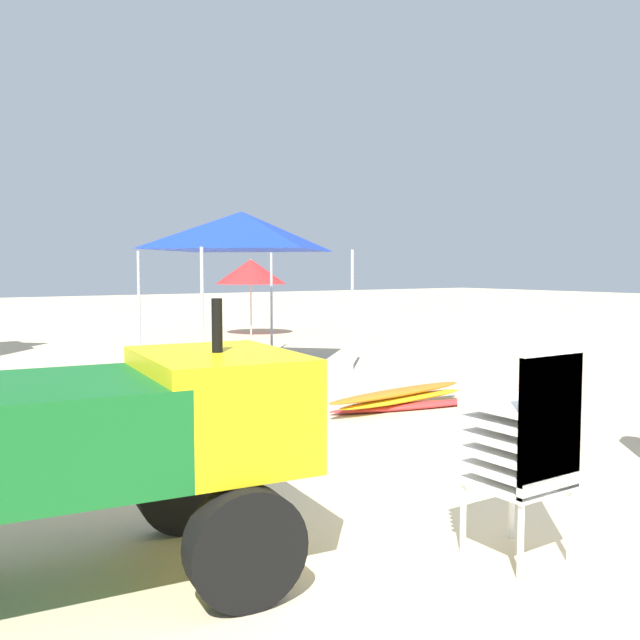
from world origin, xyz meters
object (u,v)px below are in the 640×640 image
stacked_plastic_chairs (532,434)px  popup_canopy (242,231)px  utility_cart (66,443)px  beach_umbrella_mid (251,272)px  surfboard_pile (403,399)px

stacked_plastic_chairs → popup_canopy: size_ratio=0.48×
utility_cart → beach_umbrella_mid: 13.79m
utility_cart → surfboard_pile: (4.48, 2.60, -0.66)m
utility_cart → stacked_plastic_chairs: bearing=-25.7°
popup_canopy → beach_umbrella_mid: 5.60m
surfboard_pile → popup_canopy: popup_canopy is taller
stacked_plastic_chairs → beach_umbrella_mid: bearing=68.4°
popup_canopy → surfboard_pile: bearing=-91.0°
popup_canopy → utility_cart: bearing=-123.6°
utility_cart → beach_umbrella_mid: beach_umbrella_mid is taller
stacked_plastic_chairs → popup_canopy: 8.39m
utility_cart → surfboard_pile: utility_cart is taller
beach_umbrella_mid → surfboard_pile: bearing=-107.3°
stacked_plastic_chairs → popup_canopy: (2.30, 7.92, 1.54)m
surfboard_pile → popup_canopy: (0.07, 4.24, 2.16)m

